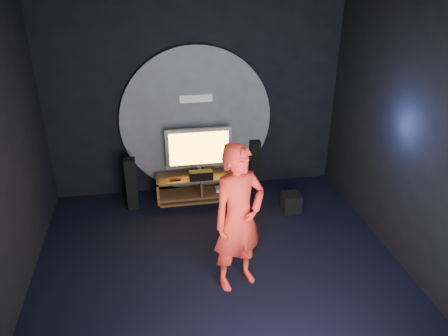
{
  "coord_description": "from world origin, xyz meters",
  "views": [
    {
      "loc": [
        -0.77,
        -4.64,
        3.87
      ],
      "look_at": [
        0.24,
        1.05,
        1.05
      ],
      "focal_mm": 35.0,
      "sensor_mm": 36.0,
      "label": 1
    }
  ],
  "objects_px": {
    "media_console": "(201,188)",
    "tower_speaker_right": "(254,164)",
    "subwoofer": "(291,203)",
    "tower_speaker_left": "(132,184)",
    "player": "(239,219)",
    "tv": "(199,149)"
  },
  "relations": [
    {
      "from": "tv",
      "to": "tower_speaker_left",
      "type": "height_order",
      "value": "tv"
    },
    {
      "from": "tv",
      "to": "subwoofer",
      "type": "height_order",
      "value": "tv"
    },
    {
      "from": "tower_speaker_left",
      "to": "player",
      "type": "bearing_deg",
      "value": -57.85
    },
    {
      "from": "media_console",
      "to": "tv",
      "type": "relative_size",
      "value": 1.35
    },
    {
      "from": "tv",
      "to": "subwoofer",
      "type": "relative_size",
      "value": 3.49
    },
    {
      "from": "tv",
      "to": "player",
      "type": "relative_size",
      "value": 0.58
    },
    {
      "from": "tv",
      "to": "tower_speaker_right",
      "type": "height_order",
      "value": "tv"
    },
    {
      "from": "media_console",
      "to": "tower_speaker_left",
      "type": "relative_size",
      "value": 1.7
    },
    {
      "from": "media_console",
      "to": "tower_speaker_left",
      "type": "xyz_separation_m",
      "value": [
        -1.17,
        -0.1,
        0.25
      ]
    },
    {
      "from": "tower_speaker_left",
      "to": "subwoofer",
      "type": "distance_m",
      "value": 2.68
    },
    {
      "from": "subwoofer",
      "to": "tower_speaker_left",
      "type": "bearing_deg",
      "value": 167.14
    },
    {
      "from": "tv",
      "to": "player",
      "type": "bearing_deg",
      "value": -85.15
    },
    {
      "from": "media_console",
      "to": "tower_speaker_right",
      "type": "relative_size",
      "value": 1.7
    },
    {
      "from": "tv",
      "to": "tower_speaker_left",
      "type": "bearing_deg",
      "value": -171.62
    },
    {
      "from": "tower_speaker_left",
      "to": "subwoofer",
      "type": "relative_size",
      "value": 2.78
    },
    {
      "from": "media_console",
      "to": "tower_speaker_right",
      "type": "xyz_separation_m",
      "value": [
        1.03,
        0.3,
        0.25
      ]
    },
    {
      "from": "media_console",
      "to": "tv",
      "type": "xyz_separation_m",
      "value": [
        -0.01,
        0.07,
        0.71
      ]
    },
    {
      "from": "tower_speaker_left",
      "to": "player",
      "type": "relative_size",
      "value": 0.46
    },
    {
      "from": "tower_speaker_right",
      "to": "player",
      "type": "distance_m",
      "value": 2.76
    },
    {
      "from": "subwoofer",
      "to": "player",
      "type": "xyz_separation_m",
      "value": [
        -1.23,
        -1.58,
        0.82
      ]
    },
    {
      "from": "media_console",
      "to": "subwoofer",
      "type": "bearing_deg",
      "value": -26.06
    },
    {
      "from": "tv",
      "to": "tower_speaker_left",
      "type": "relative_size",
      "value": 1.26
    }
  ]
}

